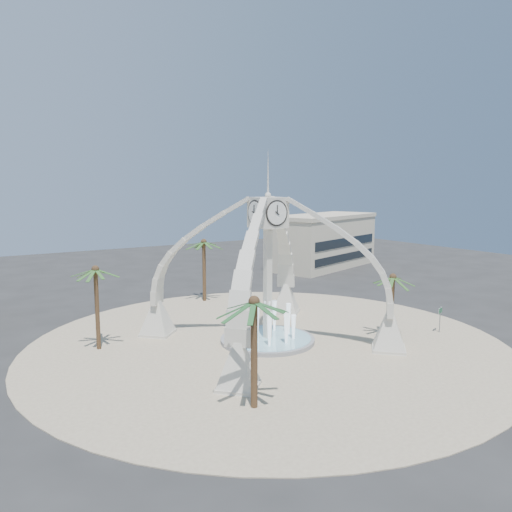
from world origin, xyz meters
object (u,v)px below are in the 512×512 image
palm_east (393,278)px  palm_north (204,243)px  palm_west (95,271)px  palm_south (254,303)px  clock_tower (268,267)px  street_sign (440,314)px  fountain (267,339)px

palm_east → palm_north: bearing=108.8°
palm_west → palm_north: size_ratio=0.95×
palm_east → palm_south: bearing=-163.4°
clock_tower → street_sign: clock_tower is taller
palm_north → palm_south: palm_north is taller
palm_west → palm_south: palm_south is taller
street_sign → palm_west: bearing=136.3°
clock_tower → palm_south: bearing=-127.6°
palm_south → palm_east: bearing=16.6°
palm_south → palm_west: bearing=107.0°
palm_north → palm_west: bearing=-144.4°
clock_tower → palm_north: size_ratio=2.33×
fountain → street_sign: 15.99m
palm_east → palm_south: (-17.48, -5.20, 1.07)m
fountain → palm_south: size_ratio=1.09×
fountain → palm_north: size_ratio=1.04×
clock_tower → palm_south: (-7.74, -10.05, -0.06)m
palm_north → street_sign: palm_north is taller
palm_north → palm_south: size_ratio=1.05×
clock_tower → palm_west: (-12.61, 5.87, 0.02)m
palm_west → street_sign: size_ratio=3.01×
palm_west → palm_north: bearing=35.6°
palm_north → street_sign: (12.27, -22.72, -5.04)m
clock_tower → fountain: clock_tower is taller
palm_east → palm_west: 24.81m
street_sign → palm_east: bearing=145.9°
fountain → palm_south: bearing=-127.6°
fountain → clock_tower: bearing=-90.0°
street_sign → palm_south: bearing=170.0°
palm_north → palm_south: bearing=-110.9°
palm_east → palm_south: 18.26m
fountain → palm_north: palm_north is taller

